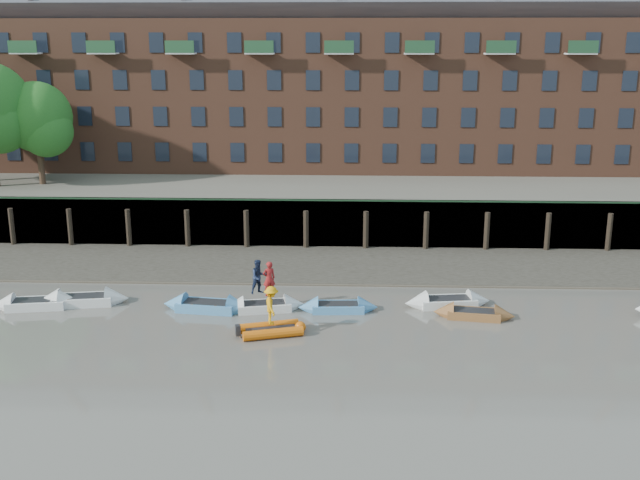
# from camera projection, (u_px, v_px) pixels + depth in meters

# --- Properties ---
(ground) EXTENTS (220.00, 220.00, 0.00)m
(ground) POSITION_uv_depth(u_px,v_px,m) (326.00, 398.00, 29.22)
(ground) COLOR #646057
(ground) RESTS_ON ground
(foreshore) EXTENTS (110.00, 8.00, 0.50)m
(foreshore) POSITION_uv_depth(u_px,v_px,m) (335.00, 265.00, 46.60)
(foreshore) COLOR #3D382F
(foreshore) RESTS_ON ground
(mud_band) EXTENTS (110.00, 1.60, 0.10)m
(mud_band) POSITION_uv_depth(u_px,v_px,m) (334.00, 282.00, 43.32)
(mud_band) COLOR #4C4336
(mud_band) RESTS_ON ground
(river_wall) EXTENTS (110.00, 1.23, 3.30)m
(river_wall) POSITION_uv_depth(u_px,v_px,m) (336.00, 224.00, 50.42)
(river_wall) COLOR #2D2A26
(river_wall) RESTS_ON ground
(bank_terrace) EXTENTS (110.00, 28.00, 3.20)m
(bank_terrace) POSITION_uv_depth(u_px,v_px,m) (339.00, 186.00, 63.57)
(bank_terrace) COLOR #5E594D
(bank_terrace) RESTS_ON ground
(apartment_terrace) EXTENTS (80.60, 15.56, 20.98)m
(apartment_terrace) POSITION_uv_depth(u_px,v_px,m) (340.00, 50.00, 61.65)
(apartment_terrace) COLOR brown
(apartment_terrace) RESTS_ON bank_terrace
(rowboat_0) EXTENTS (4.73, 2.08, 1.33)m
(rowboat_0) POSITION_uv_depth(u_px,v_px,m) (37.00, 304.00, 39.03)
(rowboat_0) COLOR silver
(rowboat_0) RESTS_ON ground
(rowboat_1) EXTENTS (4.93, 2.17, 1.38)m
(rowboat_1) POSITION_uv_depth(u_px,v_px,m) (83.00, 300.00, 39.56)
(rowboat_1) COLOR silver
(rowboat_1) RESTS_ON ground
(rowboat_2) EXTENTS (4.84, 1.96, 1.37)m
(rowboat_2) POSITION_uv_depth(u_px,v_px,m) (207.00, 306.00, 38.67)
(rowboat_2) COLOR #4888BA
(rowboat_2) RESTS_ON ground
(rowboat_3) EXTENTS (4.42, 2.06, 1.24)m
(rowboat_3) POSITION_uv_depth(u_px,v_px,m) (264.00, 306.00, 38.68)
(rowboat_3) COLOR silver
(rowboat_3) RESTS_ON ground
(rowboat_4) EXTENTS (4.18, 1.42, 1.20)m
(rowboat_4) POSITION_uv_depth(u_px,v_px,m) (338.00, 307.00, 38.58)
(rowboat_4) COLOR #4888BA
(rowboat_4) RESTS_ON ground
(rowboat_5) EXTENTS (4.70, 1.95, 1.32)m
(rowboat_5) POSITION_uv_depth(u_px,v_px,m) (447.00, 302.00, 39.29)
(rowboat_5) COLOR silver
(rowboat_5) RESTS_ON ground
(rowboat_6) EXTENTS (4.18, 1.75, 1.18)m
(rowboat_6) POSITION_uv_depth(u_px,v_px,m) (474.00, 314.00, 37.63)
(rowboat_6) COLOR brown
(rowboat_6) RESTS_ON ground
(rib_tender) EXTENTS (3.21, 2.24, 0.54)m
(rib_tender) POSITION_uv_depth(u_px,v_px,m) (274.00, 329.00, 35.53)
(rib_tender) COLOR #D55E0B
(rib_tender) RESTS_ON ground
(person_rower_a) EXTENTS (0.79, 0.67, 1.82)m
(person_rower_a) POSITION_uv_depth(u_px,v_px,m) (269.00, 279.00, 38.23)
(person_rower_a) COLOR maroon
(person_rower_a) RESTS_ON rowboat_3
(person_rower_b) EXTENTS (1.11, 1.04, 1.81)m
(person_rower_b) POSITION_uv_depth(u_px,v_px,m) (259.00, 277.00, 38.56)
(person_rower_b) COLOR #19233F
(person_rower_b) RESTS_ON rowboat_3
(person_rib_crew) EXTENTS (0.93, 1.32, 1.85)m
(person_rib_crew) POSITION_uv_depth(u_px,v_px,m) (271.00, 305.00, 35.28)
(person_rib_crew) COLOR orange
(person_rib_crew) RESTS_ON rib_tender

